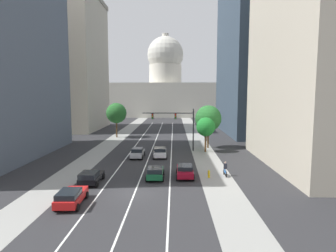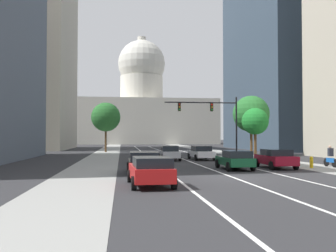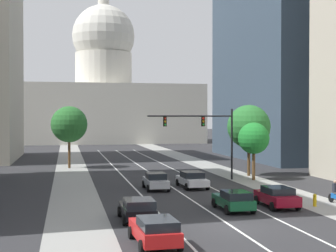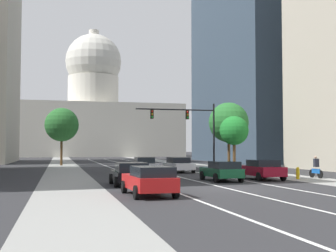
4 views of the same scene
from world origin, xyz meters
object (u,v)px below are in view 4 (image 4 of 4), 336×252
(capitol_building, at_px, (93,115))
(car_white, at_px, (178,165))
(car_black, at_px, (130,173))
(street_tree_near_left, at_px, (62,125))
(car_red, at_px, (149,180))
(cyclist, at_px, (316,167))
(car_crimson, at_px, (262,169))
(traffic_signal_mast, at_px, (190,123))
(car_silver, at_px, (144,165))
(car_green, at_px, (222,171))
(street_tree_near_right, at_px, (229,122))
(fire_hydrant, at_px, (298,173))
(street_tree_mid_right, at_px, (234,131))

(capitol_building, xyz_separation_m, car_white, (1.71, -85.11, -10.93))
(car_black, height_order, car_white, car_white)
(car_black, distance_m, street_tree_near_left, 34.43)
(car_black, relative_size, car_red, 0.92)
(capitol_building, bearing_deg, street_tree_near_left, -97.92)
(capitol_building, distance_m, cyclist, 96.55)
(car_crimson, height_order, car_black, car_crimson)
(car_white, xyz_separation_m, traffic_signal_mast, (2.72, 5.05, 4.32))
(capitol_building, bearing_deg, car_silver, -91.14)
(car_green, relative_size, cyclist, 2.43)
(car_red, relative_size, street_tree_near_right, 0.58)
(street_tree_near_left, bearing_deg, street_tree_near_right, -33.22)
(traffic_signal_mast, relative_size, fire_hydrant, 9.66)
(street_tree_near_right, bearing_deg, car_black, -125.20)
(car_black, distance_m, cyclist, 15.41)
(car_crimson, bearing_deg, car_silver, 33.82)
(car_red, xyz_separation_m, cyclist, (15.05, 9.38, 0.08))
(capitol_building, distance_m, traffic_signal_mast, 80.45)
(car_green, relative_size, traffic_signal_mast, 0.48)
(car_crimson, bearing_deg, capitol_building, 3.28)
(car_crimson, relative_size, car_green, 1.02)
(car_black, bearing_deg, car_white, -26.47)
(car_white, bearing_deg, car_crimson, -164.50)
(capitol_building, distance_m, car_black, 99.47)
(street_tree_mid_right, bearing_deg, car_silver, -156.53)
(car_black, relative_size, car_white, 0.87)
(car_red, distance_m, car_silver, 19.44)
(car_black, bearing_deg, car_green, -72.99)
(car_white, relative_size, fire_hydrant, 5.21)
(street_tree_near_left, bearing_deg, street_tree_mid_right, -41.55)
(street_tree_mid_right, xyz_separation_m, street_tree_near_right, (0.84, 3.65, 1.12))
(car_crimson, distance_m, street_tree_near_left, 34.51)
(capitol_building, bearing_deg, traffic_signal_mast, -86.83)
(car_silver, xyz_separation_m, traffic_signal_mast, (6.14, 5.61, 4.30))
(fire_hydrant, bearing_deg, traffic_signal_mast, 102.13)
(street_tree_mid_right, bearing_deg, car_green, -115.32)
(car_black, xyz_separation_m, street_tree_near_right, (15.12, 21.44, 4.57))
(car_red, distance_m, car_white, 20.85)
(car_green, distance_m, street_tree_mid_right, 17.72)
(car_black, relative_size, traffic_signal_mast, 0.47)
(car_crimson, xyz_separation_m, fire_hydrant, (2.77, -0.23, -0.31))
(traffic_signal_mast, relative_size, street_tree_near_right, 1.14)
(car_crimson, relative_size, cyclist, 2.48)
(street_tree_mid_right, distance_m, street_tree_near_right, 3.91)
(fire_hydrant, relative_size, street_tree_near_left, 0.12)
(car_green, bearing_deg, car_white, -0.51)
(car_red, height_order, car_white, car_white)
(car_black, bearing_deg, cyclist, -77.42)
(car_crimson, relative_size, car_red, 0.95)
(car_crimson, relative_size, traffic_signal_mast, 0.48)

